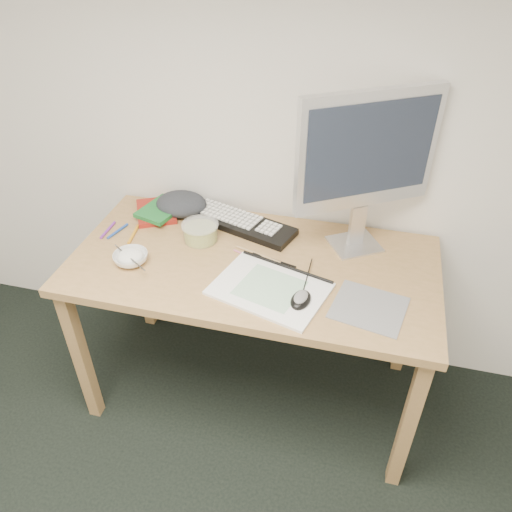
{
  "coord_description": "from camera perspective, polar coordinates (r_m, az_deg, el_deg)",
  "views": [
    {
      "loc": [
        0.48,
        -0.04,
        1.91
      ],
      "look_at": [
        0.13,
        1.36,
        0.83
      ],
      "focal_mm": 35.0,
      "sensor_mm": 36.0,
      "label": 1
    }
  ],
  "objects": [
    {
      "name": "pencil_tan",
      "position": [
        1.94,
        0.23,
        0.2
      ],
      "size": [
        0.19,
        0.07,
        0.01
      ],
      "primitive_type": "cylinder",
      "rotation": [
        0.0,
        1.57,
        -0.3
      ],
      "color": "tan",
      "rests_on": "desk"
    },
    {
      "name": "fruit_tub",
      "position": [
        2.02,
        -6.37,
        2.75
      ],
      "size": [
        0.18,
        0.18,
        0.07
      ],
      "primitive_type": "cylinder",
      "rotation": [
        0.0,
        0.0,
        -0.26
      ],
      "color": "gold",
      "rests_on": "desk"
    },
    {
      "name": "chopsticks",
      "position": [
        1.91,
        -14.24,
        -0.18
      ],
      "size": [
        0.18,
        0.13,
        0.02
      ],
      "primitive_type": "cylinder",
      "rotation": [
        0.0,
        1.57,
        -0.59
      ],
      "color": "#B5B6B8",
      "rests_on": "rice_bowl"
    },
    {
      "name": "mousepad",
      "position": [
        1.75,
        12.78,
        -5.77
      ],
      "size": [
        0.28,
        0.26,
        0.0
      ],
      "primitive_type": "cube",
      "rotation": [
        0.0,
        0.0,
        -0.2
      ],
      "color": "gray",
      "rests_on": "desk"
    },
    {
      "name": "mouse",
      "position": [
        1.71,
        5.15,
        -4.73
      ],
      "size": [
        0.08,
        0.11,
        0.04
      ],
      "primitive_type": "ellipsoid",
      "rotation": [
        0.0,
        0.0,
        -0.18
      ],
      "color": "black",
      "rests_on": "sketchpad"
    },
    {
      "name": "desk",
      "position": [
        1.96,
        -0.36,
        -2.54
      ],
      "size": [
        1.4,
        0.7,
        0.75
      ],
      "color": "#AF8250",
      "rests_on": "ground"
    },
    {
      "name": "book_green",
      "position": [
        2.2,
        -10.76,
        5.26
      ],
      "size": [
        0.2,
        0.23,
        0.02
      ],
      "primitive_type": "cube",
      "rotation": [
        0.0,
        0.0,
        -0.28
      ],
      "color": "#19662A",
      "rests_on": "book_red"
    },
    {
      "name": "pencil_black",
      "position": [
        1.91,
        2.08,
        -0.44
      ],
      "size": [
        0.18,
        0.05,
        0.01
      ],
      "primitive_type": "cylinder",
      "rotation": [
        0.0,
        1.57,
        -0.26
      ],
      "color": "black",
      "rests_on": "desk"
    },
    {
      "name": "book_red",
      "position": [
        2.23,
        -11.33,
        5.02
      ],
      "size": [
        0.24,
        0.26,
        0.02
      ],
      "primitive_type": "cube",
      "rotation": [
        0.0,
        0.0,
        0.48
      ],
      "color": "maroon",
      "rests_on": "desk"
    },
    {
      "name": "sketchpad",
      "position": [
        1.78,
        1.57,
        -3.77
      ],
      "size": [
        0.45,
        0.37,
        0.01
      ],
      "primitive_type": "cube",
      "rotation": [
        0.0,
        0.0,
        -0.28
      ],
      "color": "white",
      "rests_on": "desk"
    },
    {
      "name": "pencil_pink",
      "position": [
        1.92,
        -0.55,
        -0.15
      ],
      "size": [
        0.16,
        0.07,
        0.01
      ],
      "primitive_type": "cylinder",
      "rotation": [
        0.0,
        1.57,
        -0.36
      ],
      "color": "#CD6692",
      "rests_on": "desk"
    },
    {
      "name": "cloth_lump",
      "position": [
        2.21,
        -8.53,
        5.9
      ],
      "size": [
        0.22,
        0.2,
        0.08
      ],
      "primitive_type": "ellipsoid",
      "rotation": [
        0.0,
        0.0,
        0.3
      ],
      "color": "#26292D",
      "rests_on": "desk"
    },
    {
      "name": "rice_bowl",
      "position": [
        1.95,
        -14.12,
        -0.25
      ],
      "size": [
        0.13,
        0.13,
        0.04
      ],
      "primitive_type": "imported",
      "rotation": [
        0.0,
        0.0,
        -0.02
      ],
      "color": "white",
      "rests_on": "desk"
    },
    {
      "name": "monitor",
      "position": [
        1.84,
        12.59,
        11.17
      ],
      "size": [
        0.47,
        0.31,
        0.62
      ],
      "rotation": [
        0.0,
        0.0,
        0.56
      ],
      "color": "silver",
      "rests_on": "desk"
    },
    {
      "name": "marker_purple",
      "position": [
        2.16,
        -16.57,
        2.88
      ],
      "size": [
        0.01,
        0.12,
        0.01
      ],
      "primitive_type": "cylinder",
      "rotation": [
        0.0,
        1.57,
        1.57
      ],
      "color": "purple",
      "rests_on": "desk"
    },
    {
      "name": "marker_blue",
      "position": [
        2.15,
        -15.53,
        2.76
      ],
      "size": [
        0.04,
        0.12,
        0.01
      ],
      "primitive_type": "cylinder",
      "rotation": [
        0.0,
        1.57,
        1.3
      ],
      "color": "#1D419E",
      "rests_on": "desk"
    },
    {
      "name": "marker_orange",
      "position": [
        2.11,
        -13.84,
        2.42
      ],
      "size": [
        0.03,
        0.13,
        0.01
      ],
      "primitive_type": "cylinder",
      "rotation": [
        0.0,
        1.57,
        1.71
      ],
      "color": "orange",
      "rests_on": "desk"
    },
    {
      "name": "keyboard",
      "position": [
        2.1,
        -1.68,
        3.74
      ],
      "size": [
        0.49,
        0.29,
        0.03
      ],
      "primitive_type": "cube",
      "rotation": [
        0.0,
        0.0,
        -0.31
      ],
      "color": "black",
      "rests_on": "desk"
    }
  ]
}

